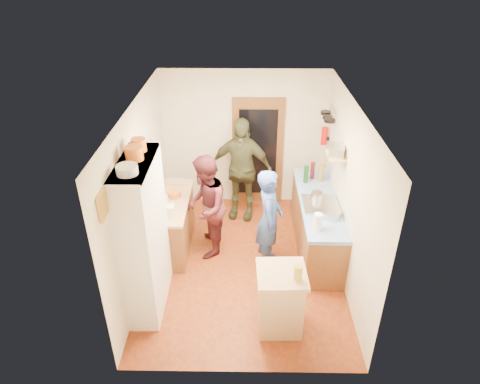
{
  "coord_description": "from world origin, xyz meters",
  "views": [
    {
      "loc": [
        0.02,
        -5.34,
        4.43
      ],
      "look_at": [
        -0.06,
        0.15,
        1.24
      ],
      "focal_mm": 32.0,
      "sensor_mm": 36.0,
      "label": 1
    }
  ],
  "objects_px": {
    "hutch_body": "(144,237)",
    "person_hob": "(271,220)",
    "right_counter_base": "(316,225)",
    "person_back": "(242,169)",
    "island_base": "(280,301)",
    "person_left": "(208,206)"
  },
  "relations": [
    {
      "from": "person_left",
      "to": "person_hob",
      "type": "bearing_deg",
      "value": 71.39
    },
    {
      "from": "person_left",
      "to": "person_back",
      "type": "xyz_separation_m",
      "value": [
        0.52,
        1.06,
        0.1
      ]
    },
    {
      "from": "hutch_body",
      "to": "person_left",
      "type": "bearing_deg",
      "value": 58.08
    },
    {
      "from": "person_hob",
      "to": "person_back",
      "type": "relative_size",
      "value": 0.85
    },
    {
      "from": "hutch_body",
      "to": "person_hob",
      "type": "height_order",
      "value": "hutch_body"
    },
    {
      "from": "hutch_body",
      "to": "person_hob",
      "type": "relative_size",
      "value": 1.34
    },
    {
      "from": "person_back",
      "to": "right_counter_base",
      "type": "bearing_deg",
      "value": -25.31
    },
    {
      "from": "hutch_body",
      "to": "person_hob",
      "type": "xyz_separation_m",
      "value": [
        1.72,
        0.84,
        -0.28
      ]
    },
    {
      "from": "hutch_body",
      "to": "right_counter_base",
      "type": "xyz_separation_m",
      "value": [
        2.5,
        1.3,
        -0.68
      ]
    },
    {
      "from": "island_base",
      "to": "person_left",
      "type": "bearing_deg",
      "value": 122.67
    },
    {
      "from": "right_counter_base",
      "to": "person_back",
      "type": "height_order",
      "value": "person_back"
    },
    {
      "from": "person_hob",
      "to": "person_back",
      "type": "bearing_deg",
      "value": 23.68
    },
    {
      "from": "right_counter_base",
      "to": "person_hob",
      "type": "bearing_deg",
      "value": -149.4
    },
    {
      "from": "right_counter_base",
      "to": "hutch_body",
      "type": "bearing_deg",
      "value": -152.53
    },
    {
      "from": "person_hob",
      "to": "person_left",
      "type": "relative_size",
      "value": 0.96
    },
    {
      "from": "right_counter_base",
      "to": "island_base",
      "type": "relative_size",
      "value": 2.56
    },
    {
      "from": "right_counter_base",
      "to": "person_left",
      "type": "relative_size",
      "value": 1.28
    },
    {
      "from": "island_base",
      "to": "person_left",
      "type": "relative_size",
      "value": 0.5
    },
    {
      "from": "person_hob",
      "to": "person_back",
      "type": "xyz_separation_m",
      "value": [
        -0.46,
        1.4,
        0.14
      ]
    },
    {
      "from": "person_back",
      "to": "hutch_body",
      "type": "bearing_deg",
      "value": -107.74
    },
    {
      "from": "right_counter_base",
      "to": "island_base",
      "type": "bearing_deg",
      "value": -112.17
    },
    {
      "from": "right_counter_base",
      "to": "person_hob",
      "type": "xyz_separation_m",
      "value": [
        -0.78,
        -0.46,
        0.4
      ]
    }
  ]
}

